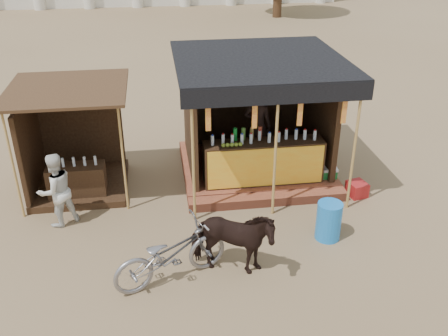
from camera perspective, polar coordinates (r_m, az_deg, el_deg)
name	(u,v)px	position (r m, az deg, el deg)	size (l,w,h in m)	color
ground	(237,265)	(8.97, 1.47, -10.97)	(120.00, 120.00, 0.00)	#846B4C
main_stall	(257,133)	(11.46, 3.74, 4.04)	(3.60, 3.61, 2.78)	#9A4A32
secondary_stall	(70,153)	(11.37, -17.24, 1.62)	(2.40, 2.40, 2.38)	#3A2615
cow	(232,242)	(8.44, 0.87, -8.42)	(0.68, 1.49, 1.26)	black
motorbike	(171,254)	(8.39, -6.12, -9.74)	(0.70, 2.00, 1.05)	gray
bystander	(56,190)	(10.16, -18.65, -2.42)	(0.74, 0.57, 1.52)	silver
blue_barrel	(329,221)	(9.61, 11.88, -5.93)	(0.47, 0.47, 0.76)	blue
red_crate	(357,189)	(11.25, 14.96, -2.33)	(0.36, 0.40, 0.32)	maroon
cooler	(321,175)	(11.49, 11.04, -0.78)	(0.66, 0.48, 0.46)	#1A772F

